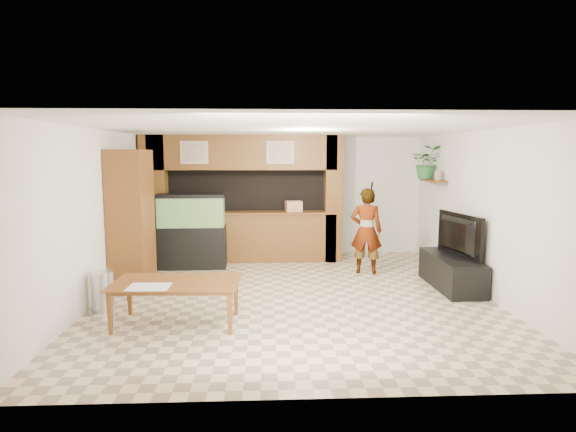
{
  "coord_description": "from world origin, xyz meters",
  "views": [
    {
      "loc": [
        -0.44,
        -7.38,
        2.23
      ],
      "look_at": [
        -0.07,
        0.6,
        1.19
      ],
      "focal_mm": 30.0,
      "sensor_mm": 36.0,
      "label": 1
    }
  ],
  "objects_px": {
    "pantry_cabinet": "(131,219)",
    "aquarium": "(192,232)",
    "person": "(366,231)",
    "dining_table": "(176,304)",
    "television": "(453,235)"
  },
  "relations": [
    {
      "from": "aquarium",
      "to": "person",
      "type": "bearing_deg",
      "value": -11.02
    },
    {
      "from": "television",
      "to": "dining_table",
      "type": "relative_size",
      "value": 0.76
    },
    {
      "from": "pantry_cabinet",
      "to": "person",
      "type": "xyz_separation_m",
      "value": [
        4.12,
        0.65,
        -0.35
      ]
    },
    {
      "from": "aquarium",
      "to": "person",
      "type": "distance_m",
      "value": 3.36
    },
    {
      "from": "pantry_cabinet",
      "to": "person",
      "type": "height_order",
      "value": "pantry_cabinet"
    },
    {
      "from": "television",
      "to": "person",
      "type": "relative_size",
      "value": 0.77
    },
    {
      "from": "pantry_cabinet",
      "to": "aquarium",
      "type": "bearing_deg",
      "value": 56.46
    },
    {
      "from": "aquarium",
      "to": "person",
      "type": "relative_size",
      "value": 0.91
    },
    {
      "from": "person",
      "to": "dining_table",
      "type": "bearing_deg",
      "value": 54.79
    },
    {
      "from": "pantry_cabinet",
      "to": "person",
      "type": "relative_size",
      "value": 1.43
    },
    {
      "from": "pantry_cabinet",
      "to": "aquarium",
      "type": "relative_size",
      "value": 1.58
    },
    {
      "from": "aquarium",
      "to": "dining_table",
      "type": "relative_size",
      "value": 0.89
    },
    {
      "from": "aquarium",
      "to": "person",
      "type": "height_order",
      "value": "person"
    },
    {
      "from": "pantry_cabinet",
      "to": "aquarium",
      "type": "distance_m",
      "value": 1.54
    },
    {
      "from": "pantry_cabinet",
      "to": "aquarium",
      "type": "height_order",
      "value": "pantry_cabinet"
    }
  ]
}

